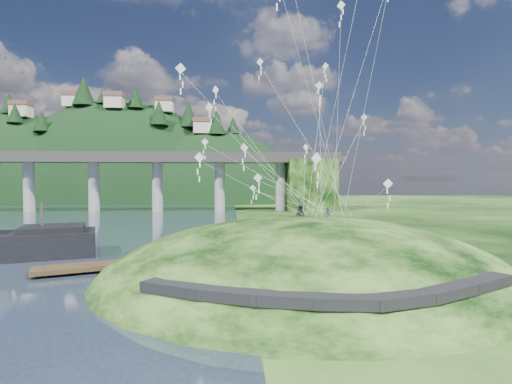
{
  "coord_description": "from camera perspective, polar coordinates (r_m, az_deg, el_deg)",
  "views": [
    {
      "loc": [
        1.61,
        -30.81,
        8.25
      ],
      "look_at": [
        4.0,
        6.0,
        7.0
      ],
      "focal_mm": 28.0,
      "sensor_mm": 36.0,
      "label": 1
    }
  ],
  "objects": [
    {
      "name": "wooden_dock",
      "position": [
        38.8,
        -17.71,
        -9.68
      ],
      "size": [
        15.63,
        8.12,
        1.13
      ],
      "color": "#342515",
      "rests_on": "ground"
    },
    {
      "name": "bridge",
      "position": [
        104.72,
        -19.28,
        2.63
      ],
      "size": [
        160.0,
        11.0,
        15.0
      ],
      "color": "#2D2B2B",
      "rests_on": "ground"
    },
    {
      "name": "kite_swarm",
      "position": [
        35.76,
        3.97,
        14.78
      ],
      "size": [
        18.83,
        17.66,
        21.6
      ],
      "color": "white",
      "rests_on": "ground"
    },
    {
      "name": "footpath",
      "position": [
        22.72,
        11.7,
        -13.84
      ],
      "size": [
        22.29,
        5.84,
        0.83
      ],
      "color": "black",
      "rests_on": "ground"
    },
    {
      "name": "kite_flyers",
      "position": [
        35.93,
        7.12,
        -1.91
      ],
      "size": [
        3.03,
        2.37,
        1.94
      ],
      "color": "#242530",
      "rests_on": "ground"
    },
    {
      "name": "grass_hill",
      "position": [
        34.82,
        7.24,
        -14.33
      ],
      "size": [
        36.0,
        32.0,
        13.0
      ],
      "color": "black",
      "rests_on": "ground"
    },
    {
      "name": "far_ridge",
      "position": [
        160.29,
        -20.12,
        -3.79
      ],
      "size": [
        153.0,
        70.0,
        94.5
      ],
      "color": "black",
      "rests_on": "ground"
    },
    {
      "name": "ground",
      "position": [
        31.94,
        -6.65,
        -13.04
      ],
      "size": [
        320.0,
        320.0,
        0.0
      ],
      "primitive_type": "plane",
      "color": "black",
      "rests_on": "ground"
    }
  ]
}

